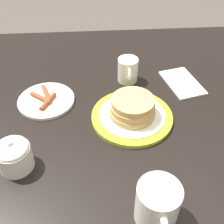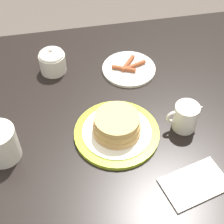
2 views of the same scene
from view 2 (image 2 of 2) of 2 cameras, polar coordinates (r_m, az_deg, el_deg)
The scene contains 6 objects.
dining_table at distance 1.07m, azimuth -0.16°, elevation -7.53°, with size 1.17×1.05×0.78m.
pancake_plate at distance 0.94m, azimuth 0.81°, elevation -2.75°, with size 0.24×0.24×0.07m.
side_plate_bacon at distance 1.15m, azimuth 2.82°, elevation 7.23°, with size 0.18×0.18×0.02m.
creamer_pitcher at distance 0.97m, azimuth 12.17°, elevation -0.72°, with size 0.10×0.07×0.09m.
sugar_bowl at distance 1.14m, azimuth -9.91°, elevation 8.45°, with size 0.09×0.09×0.09m.
napkin at distance 0.90m, azimuth 13.61°, elevation -11.50°, with size 0.18×0.14×0.01m.
Camera 2 is at (0.11, 0.59, 1.53)m, focal length 55.00 mm.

